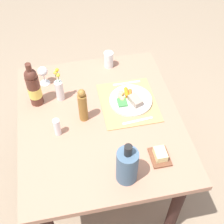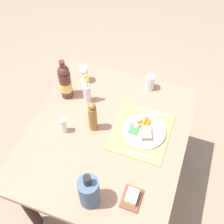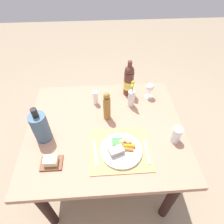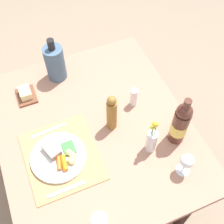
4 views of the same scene
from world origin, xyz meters
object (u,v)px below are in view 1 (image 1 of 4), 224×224
(fork, at_px, (138,121))
(flower_vase, at_px, (59,89))
(dining_table, at_px, (100,130))
(dinner_plate, at_px, (130,100))
(pepper_mill, at_px, (83,106))
(butter_dish, at_px, (160,155))
(water_tumbler, at_px, (109,60))
(cooler_bottle, at_px, (127,166))
(wine_glass, at_px, (43,72))
(salt_shaker, at_px, (57,127))
(wine_bottle, at_px, (34,87))
(knife, at_px, (127,83))

(fork, xyz_separation_m, flower_vase, (0.28, 0.42, 0.07))
(dining_table, relative_size, dinner_plate, 4.19)
(pepper_mill, height_order, butter_dish, pepper_mill)
(pepper_mill, xyz_separation_m, flower_vase, (0.19, 0.12, -0.03))
(dining_table, bearing_deg, fork, -108.12)
(water_tumbler, bearing_deg, butter_dish, -171.23)
(cooler_bottle, bearing_deg, wine_glass, 24.91)
(dinner_plate, bearing_deg, wine_glass, 61.21)
(dinner_plate, xyz_separation_m, fork, (-0.16, -0.00, -0.01))
(dinner_plate, bearing_deg, flower_vase, 74.26)
(fork, relative_size, cooler_bottle, 0.69)
(salt_shaker, bearing_deg, butter_dish, -117.67)
(wine_glass, distance_m, butter_dish, 0.91)
(salt_shaker, bearing_deg, wine_bottle, 21.37)
(wine_glass, bearing_deg, dining_table, -141.31)
(wine_bottle, bearing_deg, fork, -115.90)
(fork, bearing_deg, butter_dish, -173.39)
(pepper_mill, bearing_deg, dinner_plate, -76.17)
(fork, relative_size, salt_shaker, 1.61)
(water_tumbler, bearing_deg, knife, -158.39)
(dinner_plate, height_order, knife, dinner_plate)
(knife, xyz_separation_m, salt_shaker, (-0.32, 0.48, 0.05))
(dinner_plate, height_order, flower_vase, flower_vase)
(dinner_plate, distance_m, wine_glass, 0.59)
(dining_table, xyz_separation_m, wine_glass, (0.37, 0.30, 0.21))
(fork, height_order, wine_glass, wine_glass)
(pepper_mill, relative_size, cooler_bottle, 0.87)
(fork, bearing_deg, wine_glass, 44.56)
(dinner_plate, distance_m, salt_shaker, 0.49)
(wine_glass, distance_m, cooler_bottle, 0.87)
(water_tumbler, bearing_deg, pepper_mill, 151.75)
(wine_glass, xyz_separation_m, water_tumbler, (0.09, -0.44, -0.05))
(flower_vase, bearing_deg, pepper_mill, -148.15)
(fork, distance_m, butter_dish, 0.27)
(flower_vase, bearing_deg, butter_dish, -138.81)
(wine_glass, distance_m, salt_shaker, 0.44)
(dinner_plate, relative_size, salt_shaker, 2.30)
(knife, distance_m, flower_vase, 0.44)
(fork, relative_size, water_tumbler, 1.62)
(dinner_plate, relative_size, butter_dish, 2.03)
(butter_dish, xyz_separation_m, wine_bottle, (0.54, 0.62, 0.11))
(butter_dish, bearing_deg, cooler_bottle, 111.20)
(butter_dish, bearing_deg, fork, 11.30)
(water_tumbler, bearing_deg, cooler_bottle, 174.78)
(dinner_plate, xyz_separation_m, wine_bottle, (0.11, 0.57, 0.11))
(dinner_plate, height_order, water_tumbler, water_tumbler)
(butter_dish, bearing_deg, wine_glass, 38.70)
(salt_shaker, bearing_deg, wine_glass, 6.42)
(dining_table, bearing_deg, flower_vase, 44.76)
(dining_table, bearing_deg, wine_glass, 38.69)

